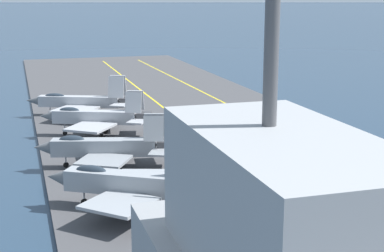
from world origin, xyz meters
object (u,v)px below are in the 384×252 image
at_px(parked_jet_third, 97,117).
at_px(crew_brown_vest, 375,208).
at_px(parked_jet_second, 107,147).
at_px(parked_jet_nearest, 133,183).
at_px(crew_blue_vest, 274,168).
at_px(parked_jet_fourth, 82,102).

xyz_separation_m(parked_jet_third, crew_brown_vest, (-36.85, -18.86, -1.61)).
bearing_deg(parked_jet_second, parked_jet_nearest, -178.92).
xyz_separation_m(parked_jet_nearest, crew_blue_vest, (5.14, -16.23, -1.56)).
relative_size(parked_jet_second, crew_blue_vest, 9.32).
xyz_separation_m(parked_jet_fourth, crew_blue_vest, (-37.56, -15.99, -1.33)).
bearing_deg(parked_jet_third, parked_jet_nearest, 178.51).
relative_size(parked_jet_second, crew_brown_vest, 8.69).
height_order(parked_jet_nearest, crew_brown_vest, parked_jet_nearest).
relative_size(parked_jet_third, crew_brown_vest, 8.55).
xyz_separation_m(parked_jet_second, crew_brown_vest, (-21.94, -19.86, -1.33)).
bearing_deg(parked_jet_second, crew_brown_vest, -137.86).
bearing_deg(parked_jet_second, crew_blue_vest, -117.40).
bearing_deg(parked_jet_fourth, crew_brown_vest, -159.20).
relative_size(parked_jet_nearest, crew_brown_vest, 8.76).
bearing_deg(parked_jet_fourth, parked_jet_nearest, 179.68).
height_order(crew_blue_vest, crew_brown_vest, crew_brown_vest).
relative_size(parked_jet_third, crew_blue_vest, 9.17).
bearing_deg(parked_jet_fourth, parked_jet_second, 179.03).
height_order(parked_jet_nearest, crew_blue_vest, parked_jet_nearest).
xyz_separation_m(parked_jet_third, parked_jet_fourth, (14.11, 0.51, -0.35)).
relative_size(parked_jet_fourth, crew_brown_vest, 9.47).
bearing_deg(parked_jet_third, crew_brown_vest, -152.90).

